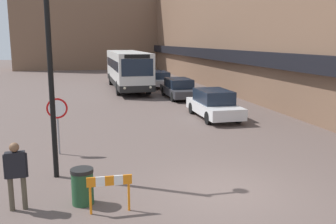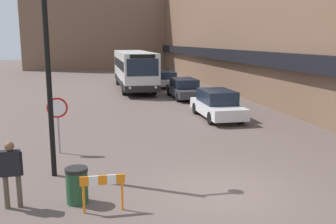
{
  "view_description": "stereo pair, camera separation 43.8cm",
  "coord_description": "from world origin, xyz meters",
  "px_view_note": "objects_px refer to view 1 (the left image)",
  "views": [
    {
      "loc": [
        -3.83,
        -9.36,
        4.17
      ],
      "look_at": [
        -0.55,
        4.66,
        1.43
      ],
      "focal_mm": 40.0,
      "sensor_mm": 36.0,
      "label": 1
    },
    {
      "loc": [
        -3.4,
        -9.45,
        4.17
      ],
      "look_at": [
        -0.55,
        4.66,
        1.43
      ],
      "focal_mm": 40.0,
      "sensor_mm": 36.0,
      "label": 2
    }
  ],
  "objects_px": {
    "city_bus": "(127,69)",
    "trash_bin": "(83,186)",
    "parked_car_front": "(214,104)",
    "parked_car_back": "(159,79)",
    "street_lamp": "(60,57)",
    "parked_car_middle": "(179,88)",
    "stop_sign": "(57,114)",
    "pedestrian": "(16,170)",
    "construction_barricade": "(110,187)"
  },
  "relations": [
    {
      "from": "parked_car_front",
      "to": "pedestrian",
      "type": "xyz_separation_m",
      "value": [
        -8.68,
        -9.66,
        0.28
      ]
    },
    {
      "from": "street_lamp",
      "to": "pedestrian",
      "type": "distance_m",
      "value": 3.6
    },
    {
      "from": "stop_sign",
      "to": "trash_bin",
      "type": "distance_m",
      "value": 4.83
    },
    {
      "from": "stop_sign",
      "to": "construction_barricade",
      "type": "height_order",
      "value": "stop_sign"
    },
    {
      "from": "parked_car_front",
      "to": "street_lamp",
      "type": "distance_m",
      "value": 11.04
    },
    {
      "from": "pedestrian",
      "to": "trash_bin",
      "type": "height_order",
      "value": "pedestrian"
    },
    {
      "from": "construction_barricade",
      "to": "trash_bin",
      "type": "bearing_deg",
      "value": 134.54
    },
    {
      "from": "parked_car_front",
      "to": "pedestrian",
      "type": "bearing_deg",
      "value": -131.96
    },
    {
      "from": "pedestrian",
      "to": "street_lamp",
      "type": "bearing_deg",
      "value": 59.75
    },
    {
      "from": "parked_car_front",
      "to": "parked_car_middle",
      "type": "xyz_separation_m",
      "value": [
        0.0,
        7.44,
        -0.04
      ]
    },
    {
      "from": "pedestrian",
      "to": "construction_barricade",
      "type": "bearing_deg",
      "value": -20.57
    },
    {
      "from": "parked_car_front",
      "to": "stop_sign",
      "type": "bearing_deg",
      "value": -147.6
    },
    {
      "from": "city_bus",
      "to": "parked_car_front",
      "type": "relative_size",
      "value": 2.55
    },
    {
      "from": "parked_car_back",
      "to": "stop_sign",
      "type": "height_order",
      "value": "stop_sign"
    },
    {
      "from": "city_bus",
      "to": "stop_sign",
      "type": "relative_size",
      "value": 5.56
    },
    {
      "from": "trash_bin",
      "to": "parked_car_middle",
      "type": "bearing_deg",
      "value": 67.45
    },
    {
      "from": "parked_car_back",
      "to": "street_lamp",
      "type": "xyz_separation_m",
      "value": [
        -7.59,
        -22.21,
        2.99
      ]
    },
    {
      "from": "city_bus",
      "to": "trash_bin",
      "type": "xyz_separation_m",
      "value": [
        -4.06,
        -23.13,
        -1.3
      ]
    },
    {
      "from": "city_bus",
      "to": "stop_sign",
      "type": "bearing_deg",
      "value": -104.78
    },
    {
      "from": "stop_sign",
      "to": "pedestrian",
      "type": "height_order",
      "value": "stop_sign"
    },
    {
      "from": "street_lamp",
      "to": "construction_barricade",
      "type": "xyz_separation_m",
      "value": [
        1.14,
        -2.86,
        -3.03
      ]
    },
    {
      "from": "street_lamp",
      "to": "trash_bin",
      "type": "xyz_separation_m",
      "value": [
        0.49,
        -2.2,
        -3.22
      ]
    },
    {
      "from": "parked_car_middle",
      "to": "stop_sign",
      "type": "distance_m",
      "value": 14.79
    },
    {
      "from": "trash_bin",
      "to": "construction_barricade",
      "type": "height_order",
      "value": "trash_bin"
    },
    {
      "from": "city_bus",
      "to": "parked_car_front",
      "type": "height_order",
      "value": "city_bus"
    },
    {
      "from": "pedestrian",
      "to": "parked_car_back",
      "type": "bearing_deg",
      "value": 66.59
    },
    {
      "from": "city_bus",
      "to": "construction_barricade",
      "type": "relative_size",
      "value": 10.73
    },
    {
      "from": "stop_sign",
      "to": "construction_barricade",
      "type": "relative_size",
      "value": 1.93
    },
    {
      "from": "street_lamp",
      "to": "construction_barricade",
      "type": "distance_m",
      "value": 4.32
    },
    {
      "from": "street_lamp",
      "to": "stop_sign",
      "type": "bearing_deg",
      "value": 97.64
    },
    {
      "from": "stop_sign",
      "to": "street_lamp",
      "type": "bearing_deg",
      "value": -82.36
    },
    {
      "from": "parked_car_front",
      "to": "construction_barricade",
      "type": "xyz_separation_m",
      "value": [
        -6.46,
        -10.33,
        -0.1
      ]
    },
    {
      "from": "city_bus",
      "to": "parked_car_front",
      "type": "bearing_deg",
      "value": -77.28
    },
    {
      "from": "parked_car_front",
      "to": "parked_car_middle",
      "type": "bearing_deg",
      "value": 90.0
    },
    {
      "from": "stop_sign",
      "to": "city_bus",
      "type": "bearing_deg",
      "value": 75.22
    },
    {
      "from": "street_lamp",
      "to": "construction_barricade",
      "type": "bearing_deg",
      "value": -68.31
    },
    {
      "from": "parked_car_front",
      "to": "construction_barricade",
      "type": "relative_size",
      "value": 4.21
    },
    {
      "from": "parked_car_back",
      "to": "construction_barricade",
      "type": "distance_m",
      "value": 25.89
    },
    {
      "from": "street_lamp",
      "to": "parked_car_middle",
      "type": "bearing_deg",
      "value": 63.01
    },
    {
      "from": "trash_bin",
      "to": "construction_barricade",
      "type": "bearing_deg",
      "value": -45.46
    },
    {
      "from": "parked_car_front",
      "to": "construction_barricade",
      "type": "bearing_deg",
      "value": -122.01
    },
    {
      "from": "street_lamp",
      "to": "pedestrian",
      "type": "height_order",
      "value": "street_lamp"
    },
    {
      "from": "parked_car_front",
      "to": "parked_car_back",
      "type": "relative_size",
      "value": 0.95
    },
    {
      "from": "parked_car_front",
      "to": "parked_car_back",
      "type": "bearing_deg",
      "value": 90.0
    },
    {
      "from": "city_bus",
      "to": "street_lamp",
      "type": "relative_size",
      "value": 2.0
    },
    {
      "from": "street_lamp",
      "to": "construction_barricade",
      "type": "relative_size",
      "value": 5.37
    },
    {
      "from": "pedestrian",
      "to": "construction_barricade",
      "type": "height_order",
      "value": "pedestrian"
    },
    {
      "from": "parked_car_front",
      "to": "street_lamp",
      "type": "xyz_separation_m",
      "value": [
        -7.59,
        -7.47,
        2.92
      ]
    },
    {
      "from": "city_bus",
      "to": "trash_bin",
      "type": "distance_m",
      "value": 23.52
    },
    {
      "from": "parked_car_back",
      "to": "trash_bin",
      "type": "xyz_separation_m",
      "value": [
        -7.1,
        -24.41,
        -0.22
      ]
    }
  ]
}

